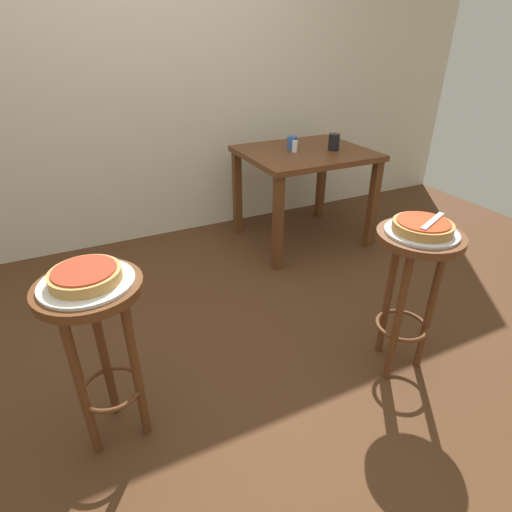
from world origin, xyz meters
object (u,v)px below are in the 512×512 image
condiment_shaker (295,146)px  dining_table (304,165)px  serving_plate_foreground (421,232)px  stool_middle (98,330)px  cup_near_edge (334,142)px  stool_foreground (413,273)px  serving_plate_middle (87,282)px  pizza_foreground (423,226)px  pizza_middle (85,275)px  pizza_server_knife (433,221)px  cup_far_edge (292,143)px

condiment_shaker → dining_table: bearing=0.8°
serving_plate_foreground → stool_middle: size_ratio=0.42×
cup_near_edge → stool_foreground: bearing=-110.8°
serving_plate_middle → condiment_shaker: size_ratio=3.96×
pizza_foreground → pizza_middle: 1.35m
serving_plate_foreground → dining_table: serving_plate_foreground is taller
serving_plate_middle → pizza_server_knife: bearing=-9.1°
serving_plate_foreground → cup_far_edge: 1.58m
serving_plate_middle → pizza_middle: bearing=0.0°
dining_table → cup_far_edge: (-0.07, 0.08, 0.16)m
cup_far_edge → condiment_shaker: (-0.02, -0.08, -0.01)m
stool_foreground → pizza_middle: bearing=171.5°
stool_foreground → pizza_middle: pizza_middle is taller
stool_foreground → pizza_server_knife: bearing=-33.7°
pizza_foreground → cup_far_edge: (0.26, 1.55, 0.00)m
pizza_middle → cup_far_edge: bearing=40.2°
pizza_foreground → serving_plate_middle: pizza_foreground is taller
stool_middle → pizza_middle: 0.23m
cup_far_edge → condiment_shaker: cup_far_edge is taller
pizza_middle → pizza_foreground: bearing=-8.5°
dining_table → cup_far_edge: cup_far_edge is taller
condiment_shaker → pizza_server_knife: condiment_shaker is taller
pizza_middle → condiment_shaker: (1.58, 1.28, -0.01)m
stool_middle → pizza_server_knife: bearing=-9.1°
stool_foreground → dining_table: bearing=77.2°
serving_plate_foreground → pizza_middle: (-1.34, 0.20, 0.03)m
serving_plate_middle → pizza_middle: size_ratio=1.33×
serving_plate_foreground → pizza_server_knife: pizza_server_knife is taller
serving_plate_foreground → pizza_foreground: bearing=-90.0°
dining_table → cup_far_edge: 0.19m
stool_middle → cup_far_edge: cup_far_edge is taller
serving_plate_foreground → stool_middle: 1.37m
stool_foreground → cup_near_edge: cup_near_edge is taller
pizza_middle → cup_far_edge: size_ratio=2.48×
serving_plate_foreground → pizza_server_knife: size_ratio=1.41×
dining_table → pizza_server_knife: 1.54m
stool_foreground → stool_middle: 1.35m
stool_foreground → serving_plate_middle: size_ratio=2.31×
serving_plate_foreground → stool_middle: serving_plate_foreground is taller
serving_plate_middle → pizza_middle: pizza_middle is taller
pizza_middle → pizza_server_knife: pizza_server_knife is taller
stool_middle → dining_table: 2.11m
stool_foreground → dining_table: stool_foreground is taller
stool_middle → condiment_shaker: (1.58, 1.28, 0.23)m
serving_plate_middle → cup_far_edge: cup_far_edge is taller
dining_table → condiment_shaker: bearing=-179.2°
pizza_foreground → stool_middle: 1.37m
stool_middle → pizza_middle: size_ratio=3.07×
serving_plate_foreground → dining_table: 1.52m
serving_plate_middle → cup_near_edge: (1.87, 1.19, 0.04)m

